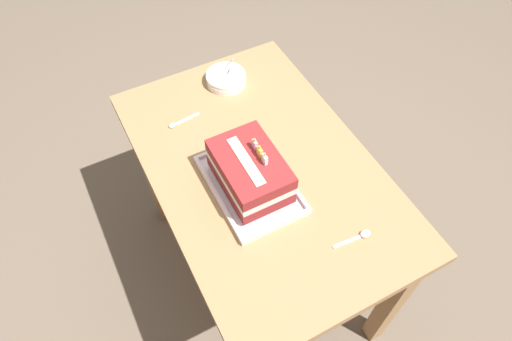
# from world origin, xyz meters

# --- Properties ---
(ground_plane) EXTENTS (8.00, 8.00, 0.00)m
(ground_plane) POSITION_xyz_m (0.00, 0.00, 0.00)
(ground_plane) COLOR #6B5B4C
(dining_table) EXTENTS (1.07, 0.68, 0.78)m
(dining_table) POSITION_xyz_m (0.00, 0.00, 0.65)
(dining_table) COLOR #9E754C
(dining_table) RESTS_ON ground_plane
(foil_tray) EXTENTS (0.35, 0.23, 0.02)m
(foil_tray) POSITION_xyz_m (0.05, -0.07, 0.79)
(foil_tray) COLOR silver
(foil_tray) RESTS_ON dining_table
(birthday_cake) EXTENTS (0.25, 0.17, 0.16)m
(birthday_cake) POSITION_xyz_m (0.05, -0.07, 0.86)
(birthday_cake) COLOR maroon
(birthday_cake) RESTS_ON foil_tray
(bowl_stack) EXTENTS (0.15, 0.15, 0.10)m
(bowl_stack) POSITION_xyz_m (-0.40, 0.07, 0.80)
(bowl_stack) COLOR white
(bowl_stack) RESTS_ON dining_table
(serving_spoon_near_tray) EXTENTS (0.03, 0.12, 0.01)m
(serving_spoon_near_tray) POSITION_xyz_m (0.36, 0.14, 0.78)
(serving_spoon_near_tray) COLOR silver
(serving_spoon_near_tray) RESTS_ON dining_table
(serving_spoon_by_bowls) EXTENTS (0.03, 0.12, 0.01)m
(serving_spoon_by_bowls) POSITION_xyz_m (-0.30, -0.17, 0.78)
(serving_spoon_by_bowls) COLOR silver
(serving_spoon_by_bowls) RESTS_ON dining_table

